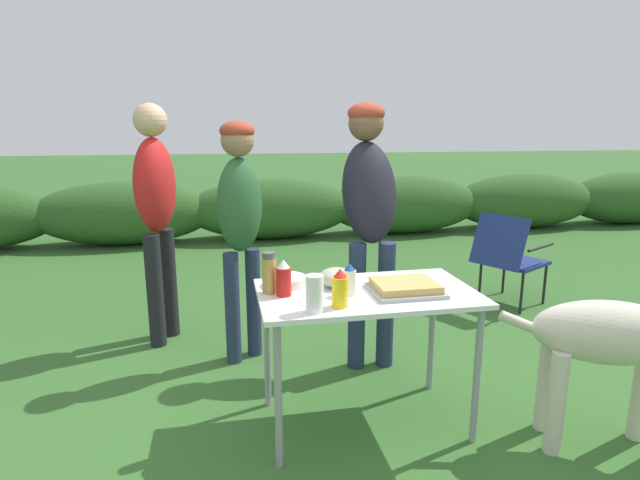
{
  "coord_description": "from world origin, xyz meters",
  "views": [
    {
      "loc": [
        -0.71,
        -2.32,
        1.54
      ],
      "look_at": [
        -0.13,
        0.55,
        0.89
      ],
      "focal_mm": 28.0,
      "sensor_mm": 36.0,
      "label": 1
    }
  ],
  "objects_px": {
    "food_tray": "(405,287)",
    "spice_jar": "(269,273)",
    "paper_cup_stack": "(315,294)",
    "mustard_bottle": "(340,289)",
    "standing_person_in_gray_fleece": "(156,202)",
    "mayo_bottle": "(349,280)",
    "ketchup_bottle": "(284,279)",
    "dog": "(622,340)",
    "standing_person_in_navy_coat": "(369,201)",
    "standing_person_with_beanie": "(240,213)",
    "mixing_bowl": "(337,277)",
    "folding_table": "(367,305)",
    "camp_chair_green_behind_table": "(508,255)",
    "plate_stack": "(286,281)"
  },
  "relations": [
    {
      "from": "ketchup_bottle",
      "to": "paper_cup_stack",
      "type": "bearing_deg",
      "value": -66.87
    },
    {
      "from": "plate_stack",
      "to": "standing_person_with_beanie",
      "type": "bearing_deg",
      "value": 105.41
    },
    {
      "from": "paper_cup_stack",
      "to": "mustard_bottle",
      "type": "bearing_deg",
      "value": 18.04
    },
    {
      "from": "standing_person_in_navy_coat",
      "to": "standing_person_in_gray_fleece",
      "type": "relative_size",
      "value": 1.0
    },
    {
      "from": "spice_jar",
      "to": "camp_chair_green_behind_table",
      "type": "relative_size",
      "value": 0.25
    },
    {
      "from": "paper_cup_stack",
      "to": "spice_jar",
      "type": "distance_m",
      "value": 0.35
    },
    {
      "from": "food_tray",
      "to": "ketchup_bottle",
      "type": "xyz_separation_m",
      "value": [
        -0.6,
        0.07,
        0.06
      ]
    },
    {
      "from": "mayo_bottle",
      "to": "dog",
      "type": "height_order",
      "value": "mayo_bottle"
    },
    {
      "from": "mustard_bottle",
      "to": "spice_jar",
      "type": "xyz_separation_m",
      "value": [
        -0.3,
        0.26,
        0.02
      ]
    },
    {
      "from": "plate_stack",
      "to": "spice_jar",
      "type": "bearing_deg",
      "value": -132.51
    },
    {
      "from": "mustard_bottle",
      "to": "paper_cup_stack",
      "type": "bearing_deg",
      "value": -161.96
    },
    {
      "from": "standing_person_in_gray_fleece",
      "to": "mixing_bowl",
      "type": "bearing_deg",
      "value": -116.27
    },
    {
      "from": "paper_cup_stack",
      "to": "standing_person_in_gray_fleece",
      "type": "relative_size",
      "value": 0.1
    },
    {
      "from": "mustard_bottle",
      "to": "camp_chair_green_behind_table",
      "type": "height_order",
      "value": "mustard_bottle"
    },
    {
      "from": "camp_chair_green_behind_table",
      "to": "paper_cup_stack",
      "type": "bearing_deg",
      "value": -78.16
    },
    {
      "from": "mayo_bottle",
      "to": "dog",
      "type": "bearing_deg",
      "value": -17.82
    },
    {
      "from": "folding_table",
      "to": "mayo_bottle",
      "type": "height_order",
      "value": "mayo_bottle"
    },
    {
      "from": "camp_chair_green_behind_table",
      "to": "folding_table",
      "type": "bearing_deg",
      "value": -77.6
    },
    {
      "from": "spice_jar",
      "to": "mixing_bowl",
      "type": "bearing_deg",
      "value": 5.66
    },
    {
      "from": "folding_table",
      "to": "mayo_bottle",
      "type": "distance_m",
      "value": 0.19
    },
    {
      "from": "dog",
      "to": "plate_stack",
      "type": "bearing_deg",
      "value": -90.23
    },
    {
      "from": "mayo_bottle",
      "to": "spice_jar",
      "type": "height_order",
      "value": "spice_jar"
    },
    {
      "from": "ketchup_bottle",
      "to": "dog",
      "type": "relative_size",
      "value": 0.17
    },
    {
      "from": "folding_table",
      "to": "food_tray",
      "type": "height_order",
      "value": "food_tray"
    },
    {
      "from": "plate_stack",
      "to": "ketchup_bottle",
      "type": "xyz_separation_m",
      "value": [
        -0.03,
        -0.16,
        0.06
      ]
    },
    {
      "from": "food_tray",
      "to": "mayo_bottle",
      "type": "bearing_deg",
      "value": 176.11
    },
    {
      "from": "plate_stack",
      "to": "standing_person_in_gray_fleece",
      "type": "xyz_separation_m",
      "value": [
        -0.77,
        1.16,
        0.28
      ]
    },
    {
      "from": "mixing_bowl",
      "to": "ketchup_bottle",
      "type": "bearing_deg",
      "value": -163.02
    },
    {
      "from": "folding_table",
      "to": "camp_chair_green_behind_table",
      "type": "bearing_deg",
      "value": 40.84
    },
    {
      "from": "food_tray",
      "to": "paper_cup_stack",
      "type": "height_order",
      "value": "paper_cup_stack"
    },
    {
      "from": "food_tray",
      "to": "standing_person_with_beanie",
      "type": "xyz_separation_m",
      "value": [
        -0.77,
        0.97,
        0.25
      ]
    },
    {
      "from": "mixing_bowl",
      "to": "mayo_bottle",
      "type": "bearing_deg",
      "value": -77.79
    },
    {
      "from": "mustard_bottle",
      "to": "standing_person_with_beanie",
      "type": "relative_size",
      "value": 0.11
    },
    {
      "from": "mayo_bottle",
      "to": "camp_chair_green_behind_table",
      "type": "relative_size",
      "value": 0.19
    },
    {
      "from": "folding_table",
      "to": "mixing_bowl",
      "type": "height_order",
      "value": "mixing_bowl"
    },
    {
      "from": "paper_cup_stack",
      "to": "ketchup_bottle",
      "type": "relative_size",
      "value": 0.94
    },
    {
      "from": "paper_cup_stack",
      "to": "mustard_bottle",
      "type": "relative_size",
      "value": 0.93
    },
    {
      "from": "standing_person_in_gray_fleece",
      "to": "mayo_bottle",
      "type": "bearing_deg",
      "value": -118.51
    },
    {
      "from": "standing_person_in_navy_coat",
      "to": "dog",
      "type": "bearing_deg",
      "value": -49.4
    },
    {
      "from": "mayo_bottle",
      "to": "ketchup_bottle",
      "type": "xyz_separation_m",
      "value": [
        -0.32,
        0.05,
        0.01
      ]
    },
    {
      "from": "ketchup_bottle",
      "to": "dog",
      "type": "xyz_separation_m",
      "value": [
        1.56,
        -0.45,
        -0.26
      ]
    },
    {
      "from": "mixing_bowl",
      "to": "ketchup_bottle",
      "type": "height_order",
      "value": "ketchup_bottle"
    },
    {
      "from": "ketchup_bottle",
      "to": "camp_chair_green_behind_table",
      "type": "bearing_deg",
      "value": 34.55
    },
    {
      "from": "plate_stack",
      "to": "standing_person_in_navy_coat",
      "type": "xyz_separation_m",
      "value": [
        0.62,
        0.58,
        0.33
      ]
    },
    {
      "from": "spice_jar",
      "to": "ketchup_bottle",
      "type": "distance_m",
      "value": 0.09
    },
    {
      "from": "folding_table",
      "to": "spice_jar",
      "type": "relative_size",
      "value": 5.26
    },
    {
      "from": "folding_table",
      "to": "standing_person_with_beanie",
      "type": "bearing_deg",
      "value": 123.08
    },
    {
      "from": "food_tray",
      "to": "spice_jar",
      "type": "xyz_separation_m",
      "value": [
        -0.67,
        0.13,
        0.08
      ]
    },
    {
      "from": "spice_jar",
      "to": "standing_person_in_gray_fleece",
      "type": "distance_m",
      "value": 1.44
    },
    {
      "from": "spice_jar",
      "to": "camp_chair_green_behind_table",
      "type": "height_order",
      "value": "spice_jar"
    }
  ]
}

